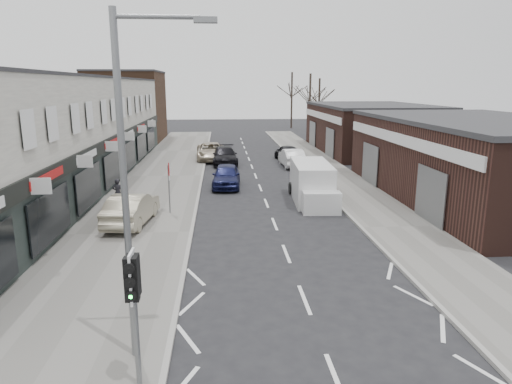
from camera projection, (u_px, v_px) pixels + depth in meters
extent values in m
plane|color=black|center=(318.00, 333.00, 12.32)|extent=(160.00, 160.00, 0.00)
cube|color=slate|center=(163.00, 177.00, 33.15)|extent=(5.50, 64.00, 0.12)
cube|color=slate|center=(332.00, 174.00, 34.10)|extent=(3.50, 64.00, 0.12)
cube|color=silver|center=(50.00, 133.00, 29.42)|extent=(8.00, 41.00, 7.10)
cube|color=#442C1D|center=(127.00, 107.00, 54.07)|extent=(8.00, 10.00, 8.00)
cube|color=#361E18|center=(481.00, 161.00, 26.34)|extent=(10.00, 18.00, 4.50)
cube|color=#361E18|center=(370.00, 129.00, 45.75)|extent=(10.00, 16.00, 4.50)
cylinder|color=slate|center=(136.00, 323.00, 9.68)|extent=(0.12, 0.12, 3.00)
cube|color=silver|center=(133.00, 277.00, 9.44)|extent=(0.05, 0.55, 1.10)
cube|color=black|center=(132.00, 279.00, 9.32)|extent=(0.28, 0.22, 0.95)
sphere|color=#0CE533|center=(131.00, 295.00, 9.28)|extent=(0.18, 0.18, 0.18)
cube|color=black|center=(134.00, 274.00, 9.56)|extent=(0.26, 0.20, 0.90)
cylinder|color=slate|center=(125.00, 195.00, 10.25)|extent=(0.16, 0.16, 8.00)
cylinder|color=slate|center=(157.00, 17.00, 9.45)|extent=(1.80, 0.10, 0.10)
cube|color=slate|center=(206.00, 20.00, 9.54)|extent=(0.50, 0.22, 0.12)
cylinder|color=slate|center=(169.00, 189.00, 23.27)|extent=(0.07, 0.07, 2.50)
cube|color=white|center=(170.00, 178.00, 23.13)|extent=(0.04, 0.45, 0.25)
cube|color=white|center=(311.00, 182.00, 26.30)|extent=(2.28, 4.96, 2.22)
cube|color=white|center=(322.00, 203.00, 23.66)|extent=(2.00, 0.96, 1.16)
cylinder|color=black|center=(300.00, 202.00, 24.75)|extent=(0.23, 0.74, 0.74)
cylinder|color=black|center=(333.00, 201.00, 24.89)|extent=(0.23, 0.74, 0.74)
cylinder|color=black|center=(291.00, 188.00, 28.05)|extent=(0.23, 0.74, 0.74)
cylinder|color=black|center=(320.00, 188.00, 28.19)|extent=(0.23, 0.74, 0.74)
imported|color=#9D957D|center=(132.00, 208.00, 21.53)|extent=(2.09, 4.66, 1.49)
imported|color=black|center=(118.00, 193.00, 24.55)|extent=(0.61, 0.45, 1.54)
imported|color=#141840|center=(226.00, 176.00, 29.89)|extent=(1.98, 4.46, 1.49)
imported|color=black|center=(225.00, 156.00, 38.46)|extent=(2.18, 5.07, 1.46)
imported|color=#B7AA92|center=(211.00, 152.00, 40.73)|extent=(2.75, 5.59, 1.52)
imported|color=silver|center=(292.00, 158.00, 37.52)|extent=(1.72, 4.53, 1.47)
imported|color=black|center=(287.00, 153.00, 40.43)|extent=(2.10, 4.31, 1.42)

